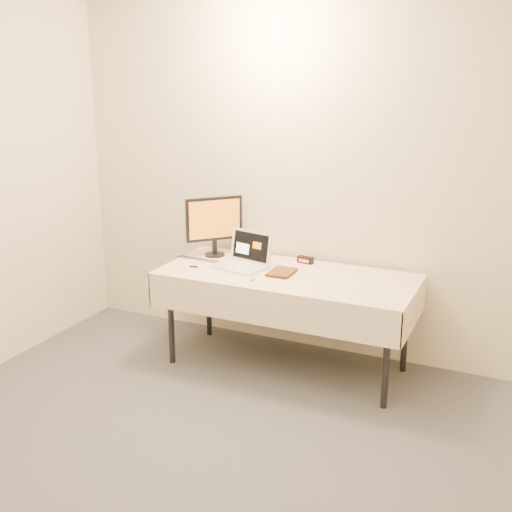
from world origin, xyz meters
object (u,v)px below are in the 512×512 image
at_px(monitor, 214,222).
at_px(laptop, 244,258).
at_px(table, 287,282).
at_px(book, 271,257).

bearing_deg(monitor, laptop, -72.59).
relative_size(table, monitor, 3.95).
relative_size(laptop, book, 1.85).
height_order(laptop, monitor, monitor).
xyz_separation_m(table, monitor, (-0.70, 0.20, 0.34)).
bearing_deg(table, monitor, 164.31).
bearing_deg(book, table, 7.75).
bearing_deg(book, monitor, 158.81).
bearing_deg(book, laptop, 167.47).
xyz_separation_m(table, laptop, (-0.36, 0.03, 0.12)).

